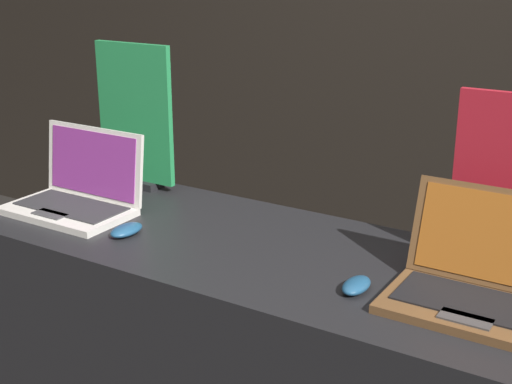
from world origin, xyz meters
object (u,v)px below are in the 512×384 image
object	(u,v)px
promo_stand_front	(135,120)
mouse_back	(356,285)
mouse_front	(126,230)
laptop_back	(483,281)
laptop_front	(78,192)

from	to	relation	value
promo_stand_front	mouse_back	bearing A→B (deg)	-19.66
mouse_front	mouse_back	distance (m)	0.68
promo_stand_front	laptop_back	distance (m)	1.24
mouse_front	promo_stand_front	xyz separation A→B (m)	(-0.26, 0.35, 0.21)
mouse_front	mouse_back	bearing A→B (deg)	1.33
mouse_front	promo_stand_front	size ratio (longest dim) A/B	0.23
mouse_front	laptop_back	bearing A→B (deg)	6.12
laptop_front	mouse_back	distance (m)	0.95
mouse_back	mouse_front	bearing A→B (deg)	-178.67
promo_stand_front	laptop_back	size ratio (longest dim) A/B	1.21
mouse_front	laptop_back	size ratio (longest dim) A/B	0.28
mouse_back	laptop_back	bearing A→B (deg)	18.05
laptop_front	laptop_back	world-z (taller)	same
promo_stand_front	mouse_back	xyz separation A→B (m)	(0.94, -0.34, -0.21)
laptop_front	mouse_front	xyz separation A→B (m)	(0.26, -0.08, -0.04)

